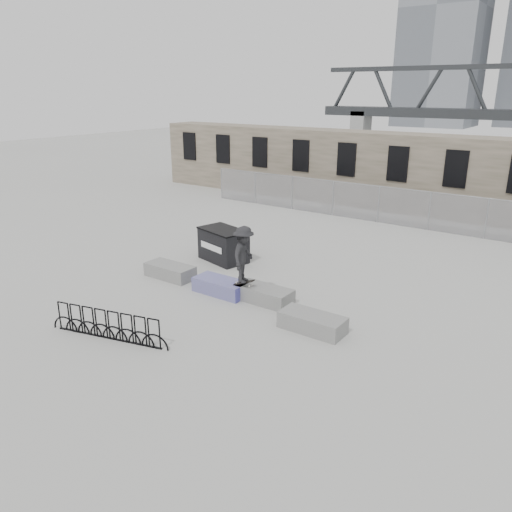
% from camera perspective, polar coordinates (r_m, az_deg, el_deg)
% --- Properties ---
extents(ground, '(120.00, 120.00, 0.00)m').
position_cam_1_polar(ground, '(17.85, -1.75, -4.45)').
color(ground, '#ABACA7').
rests_on(ground, ground).
extents(stone_wall, '(36.00, 2.58, 4.50)m').
position_cam_1_polar(stone_wall, '(31.32, 16.60, 9.15)').
color(stone_wall, '#695F4D').
rests_on(stone_wall, ground).
extents(chainlink_fence, '(22.06, 0.06, 2.02)m').
position_cam_1_polar(chainlink_fence, '(28.08, 13.82, 5.82)').
color(chainlink_fence, gray).
rests_on(chainlink_fence, ground).
extents(planter_far_left, '(2.00, 0.90, 0.52)m').
position_cam_1_polar(planter_far_left, '(19.63, -9.79, -1.65)').
color(planter_far_left, gray).
rests_on(planter_far_left, ground).
extents(planter_center_left, '(2.00, 0.90, 0.52)m').
position_cam_1_polar(planter_center_left, '(17.91, -4.04, -3.42)').
color(planter_center_left, '#3835A1').
rests_on(planter_center_left, ground).
extents(planter_center_right, '(2.00, 0.90, 0.52)m').
position_cam_1_polar(planter_center_right, '(17.19, 0.91, -4.36)').
color(planter_center_right, gray).
rests_on(planter_center_right, ground).
extents(planter_offset, '(2.00, 0.90, 0.52)m').
position_cam_1_polar(planter_offset, '(15.31, 6.46, -7.49)').
color(planter_offset, gray).
rests_on(planter_offset, ground).
extents(dumpster, '(2.36, 1.77, 1.39)m').
position_cam_1_polar(dumpster, '(21.18, -3.75, 1.29)').
color(dumpster, black).
rests_on(dumpster, ground).
extents(bike_rack, '(3.93, 1.04, 0.90)m').
position_cam_1_polar(bike_rack, '(15.30, -16.60, -7.57)').
color(bike_rack, black).
rests_on(bike_rack, ground).
extents(skateboarder, '(1.04, 1.42, 2.14)m').
position_cam_1_polar(skateboarder, '(16.83, -1.41, 0.17)').
color(skateboarder, black).
rests_on(skateboarder, ground).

